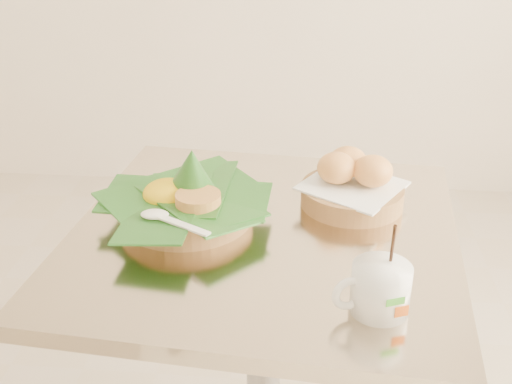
# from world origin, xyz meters

# --- Properties ---
(cafe_table) EXTENTS (0.76, 0.76, 0.75)m
(cafe_table) POSITION_xyz_m (0.13, 0.03, 0.53)
(cafe_table) COLOR gray
(cafe_table) RESTS_ON floor
(rice_basket) EXTENTS (0.31, 0.31, 0.16)m
(rice_basket) POSITION_xyz_m (-0.02, 0.06, 0.79)
(rice_basket) COLOR #A27845
(rice_basket) RESTS_ON cafe_table
(bread_basket) EXTENTS (0.23, 0.23, 0.10)m
(bread_basket) POSITION_xyz_m (0.29, 0.16, 0.79)
(bread_basket) COLOR #A27845
(bread_basket) RESTS_ON cafe_table
(coffee_mug) EXTENTS (0.12, 0.09, 0.15)m
(coffee_mug) POSITION_xyz_m (0.31, -0.20, 0.79)
(coffee_mug) COLOR white
(coffee_mug) RESTS_ON cafe_table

